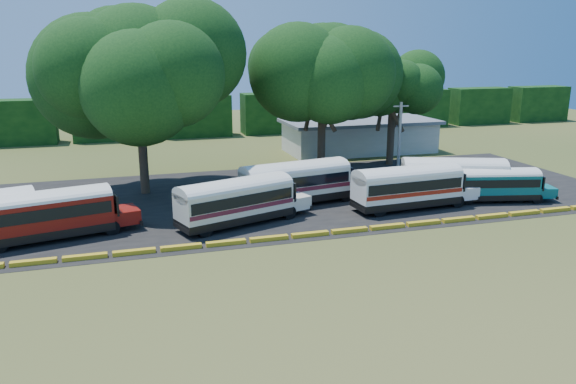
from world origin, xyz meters
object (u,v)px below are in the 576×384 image
object	(u,v)px
bus_teal	(497,182)
tree_west	(137,66)
bus_cream_west	(238,199)
bus_white_red	(409,185)
bus_red	(49,212)

from	to	relation	value
bus_teal	tree_west	distance (m)	32.50
bus_cream_west	bus_teal	bearing A→B (deg)	-18.91
bus_white_red	tree_west	distance (m)	25.25
bus_red	tree_west	world-z (taller)	tree_west
bus_cream_west	bus_red	bearing A→B (deg)	159.33
bus_cream_west	bus_white_red	bearing A→B (deg)	-18.51
bus_red	tree_west	bearing A→B (deg)	44.76
bus_white_red	tree_west	world-z (taller)	tree_west
bus_teal	bus_red	bearing A→B (deg)	-167.57
bus_red	tree_west	size ratio (longest dim) A/B	0.67
bus_red	bus_cream_west	world-z (taller)	bus_cream_west
bus_cream_west	bus_white_red	world-z (taller)	bus_white_red
tree_west	bus_white_red	bearing A→B (deg)	-29.35
bus_cream_west	bus_teal	size ratio (longest dim) A/B	1.21
bus_white_red	tree_west	bearing A→B (deg)	146.96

